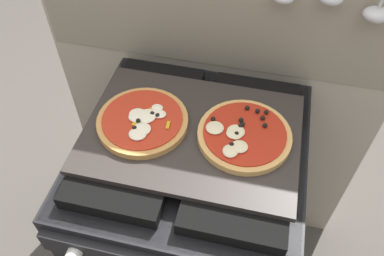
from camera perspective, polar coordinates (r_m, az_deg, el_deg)
The scene contains 5 objects.
kitchen_backsplash at distance 1.30m, azimuth 3.48°, elevation 6.77°, with size 1.10×0.09×1.55m.
stove at distance 1.37m, azimuth -0.02°, elevation -13.25°, with size 0.60×0.64×0.90m.
baking_tray at distance 0.99m, azimuth 0.00°, elevation -0.69°, with size 0.54×0.38×0.02m, color #2D2826.
pizza_left at distance 0.99m, azimuth -7.21°, elevation 1.04°, with size 0.23×0.23×0.03m.
pizza_right at distance 0.96m, azimuth 7.54°, elevation -1.01°, with size 0.23×0.23×0.03m.
Camera 1 is at (0.15, -0.62, 1.66)m, focal length 36.46 mm.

